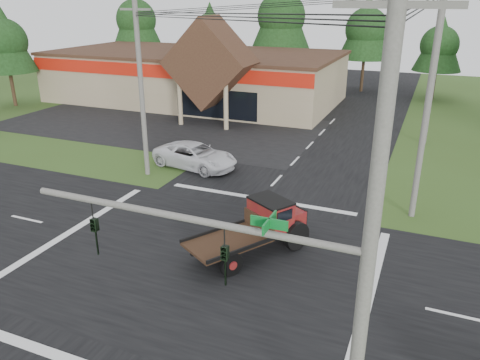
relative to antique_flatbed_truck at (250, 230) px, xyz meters
The scene contains 18 objects.
ground 2.39m from the antique_flatbed_truck, 145.01° to the right, with size 120.00×120.00×0.00m, color #334D1B.
road_ns 2.38m from the antique_flatbed_truck, 145.01° to the right, with size 12.00×120.00×0.02m, color black.
road_ew 2.38m from the antique_flatbed_truck, 145.01° to the right, with size 120.00×12.00×0.02m, color black.
parking_apron 23.77m from the antique_flatbed_truck, 131.41° to the left, with size 28.00×14.00×0.02m, color black.
cvs_building 33.33m from the antique_flatbed_truck, 121.53° to the left, with size 30.40×18.20×9.19m.
traffic_signal_mast 10.15m from the antique_flatbed_truck, 64.67° to the right, with size 8.12×0.24×7.00m.
utility_pole_nr 11.36m from the antique_flatbed_truck, 56.30° to the right, with size 2.00×0.30×11.00m.
utility_pole_nw 12.58m from the antique_flatbed_truck, 144.95° to the left, with size 2.00×0.30×10.50m.
utility_pole_ne 10.40m from the antique_flatbed_truck, 47.23° to the left, with size 2.00×0.30×11.50m.
utility_pole_n 22.21m from the antique_flatbed_truck, 73.16° to the left, with size 2.00×0.30×11.20m.
tree_row_a 50.58m from the antique_flatbed_truck, 129.25° to the left, with size 6.72×6.72×12.12m.
tree_row_b 46.55m from the antique_flatbed_truck, 118.01° to the left, with size 5.60×5.60×10.10m.
tree_row_c 42.17m from the antique_flatbed_truck, 106.38° to the left, with size 7.28×7.28×13.13m.
tree_row_d 41.31m from the antique_flatbed_truck, 92.39° to the left, with size 6.16×6.16×11.11m.
tree_row_e 39.61m from the antique_flatbed_truck, 80.78° to the left, with size 5.04×5.04×9.09m.
tree_side_w 38.99m from the antique_flatbed_truck, 150.84° to the left, with size 5.60×5.60×10.10m.
antique_flatbed_truck is the anchor object (origin of this frame).
white_pickup 11.79m from the antique_flatbed_truck, 129.28° to the left, with size 2.65×5.75×1.60m, color silver.
Camera 1 is at (8.22, -15.55, 10.50)m, focal length 35.00 mm.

